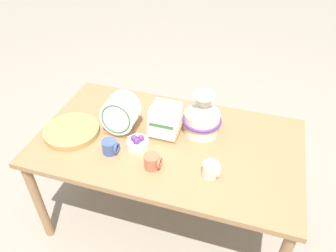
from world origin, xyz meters
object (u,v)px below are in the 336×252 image
object	(u,v)px
dish_rack_round_plates	(121,118)
dish_rack_square_plates	(165,124)
mug_cream_glaze	(211,170)
fruit_bowl	(138,143)
mug_terracotta_glaze	(153,162)
mug_cobalt_glaze	(110,147)
ceramic_vase	(202,117)
wicker_charger_stack	(72,131)

from	to	relation	value
dish_rack_round_plates	dish_rack_square_plates	size ratio (longest dim) A/B	1.21
mug_cream_glaze	dish_rack_round_plates	bearing A→B (deg)	161.37
mug_cream_glaze	fruit_bowl	bearing A→B (deg)	168.68
mug_terracotta_glaze	mug_cobalt_glaze	xyz separation A→B (m)	(-0.27, 0.04, 0.00)
dish_rack_round_plates	mug_terracotta_glaze	bearing A→B (deg)	-39.60
mug_terracotta_glaze	mug_cobalt_glaze	world-z (taller)	same
ceramic_vase	fruit_bowl	size ratio (longest dim) A/B	2.15
dish_rack_square_plates	fruit_bowl	distance (m)	0.20
dish_rack_round_plates	wicker_charger_stack	size ratio (longest dim) A/B	0.70
dish_rack_square_plates	ceramic_vase	bearing A→B (deg)	22.04
dish_rack_round_plates	wicker_charger_stack	distance (m)	0.31
dish_rack_round_plates	dish_rack_square_plates	bearing A→B (deg)	11.18
ceramic_vase	mug_cobalt_glaze	world-z (taller)	ceramic_vase
ceramic_vase	dish_rack_square_plates	world-z (taller)	ceramic_vase
dish_rack_square_plates	mug_cobalt_glaze	world-z (taller)	dish_rack_square_plates
wicker_charger_stack	fruit_bowl	bearing A→B (deg)	0.51
wicker_charger_stack	mug_cream_glaze	xyz separation A→B (m)	(0.87, -0.09, 0.02)
ceramic_vase	dish_rack_round_plates	world-z (taller)	ceramic_vase
dish_rack_round_plates	mug_terracotta_glaze	size ratio (longest dim) A/B	2.51
dish_rack_square_plates	wicker_charger_stack	distance (m)	0.57
mug_cream_glaze	fruit_bowl	size ratio (longest dim) A/B	0.74
wicker_charger_stack	mug_terracotta_glaze	xyz separation A→B (m)	(0.56, -0.12, 0.02)
mug_terracotta_glaze	fruit_bowl	size ratio (longest dim) A/B	0.74
mug_cobalt_glaze	mug_cream_glaze	xyz separation A→B (m)	(0.58, -0.00, 0.00)
dish_rack_square_plates	wicker_charger_stack	size ratio (longest dim) A/B	0.58
dish_rack_round_plates	fruit_bowl	world-z (taller)	dish_rack_round_plates
mug_cobalt_glaze	fruit_bowl	world-z (taller)	fruit_bowl
dish_rack_round_plates	mug_cobalt_glaze	distance (m)	0.21
dish_rack_round_plates	mug_cobalt_glaze	xyz separation A→B (m)	(0.02, -0.20, -0.06)
wicker_charger_stack	mug_cobalt_glaze	bearing A→B (deg)	-15.30
ceramic_vase	mug_terracotta_glaze	world-z (taller)	ceramic_vase
dish_rack_square_plates	mug_cobalt_glaze	distance (m)	0.35
dish_rack_round_plates	fruit_bowl	bearing A→B (deg)	-36.82
ceramic_vase	dish_rack_square_plates	distance (m)	0.23
mug_cobalt_glaze	mug_terracotta_glaze	bearing A→B (deg)	-8.37
ceramic_vase	fruit_bowl	world-z (taller)	ceramic_vase
mug_terracotta_glaze	mug_cobalt_glaze	bearing A→B (deg)	171.63
dish_rack_round_plates	fruit_bowl	xyz separation A→B (m)	(0.15, -0.11, -0.06)
mug_cobalt_glaze	fruit_bowl	bearing A→B (deg)	33.07
dish_rack_round_plates	mug_cream_glaze	bearing A→B (deg)	-18.63
wicker_charger_stack	mug_cobalt_glaze	distance (m)	0.31
mug_terracotta_glaze	fruit_bowl	distance (m)	0.18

